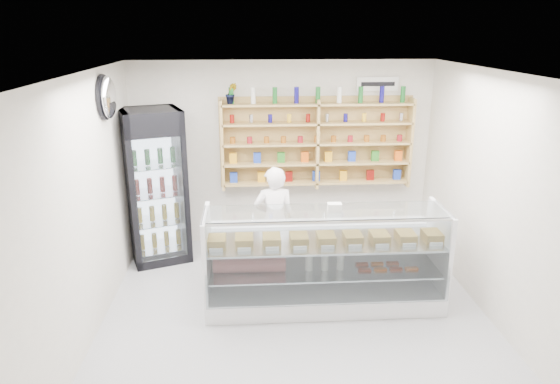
{
  "coord_description": "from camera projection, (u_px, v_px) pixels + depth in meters",
  "views": [
    {
      "loc": [
        -0.52,
        -4.89,
        3.23
      ],
      "look_at": [
        -0.14,
        0.9,
        1.32
      ],
      "focal_mm": 32.0,
      "sensor_mm": 36.0,
      "label": 1
    }
  ],
  "objects": [
    {
      "name": "drinks_cooler",
      "position": [
        155.0,
        186.0,
        7.08
      ],
      "size": [
        1.0,
        0.99,
        2.19
      ],
      "rotation": [
        0.0,
        0.0,
        0.34
      ],
      "color": "black",
      "rests_on": "floor"
    },
    {
      "name": "display_counter",
      "position": [
        323.0,
        278.0,
        6.06
      ],
      "size": [
        2.83,
        0.84,
        1.23
      ],
      "color": "white",
      "rests_on": "floor"
    },
    {
      "name": "wall_sign",
      "position": [
        378.0,
        84.0,
        7.34
      ],
      "size": [
        0.62,
        0.03,
        0.2
      ],
      "primitive_type": "cube",
      "color": "white",
      "rests_on": "back_wall"
    },
    {
      "name": "wall_shelving",
      "position": [
        317.0,
        144.0,
        7.43
      ],
      "size": [
        2.84,
        0.28,
        1.33
      ],
      "color": "tan",
      "rests_on": "back_wall"
    },
    {
      "name": "shop_worker",
      "position": [
        274.0,
        221.0,
        6.72
      ],
      "size": [
        0.57,
        0.39,
        1.52
      ],
      "primitive_type": "imported",
      "rotation": [
        0.0,
        0.0,
        3.18
      ],
      "color": "white",
      "rests_on": "floor"
    },
    {
      "name": "security_mirror",
      "position": [
        108.0,
        97.0,
        5.92
      ],
      "size": [
        0.15,
        0.5,
        0.5
      ],
      "primitive_type": "ellipsoid",
      "color": "silver",
      "rests_on": "left_wall"
    },
    {
      "name": "potted_plant",
      "position": [
        231.0,
        93.0,
        7.12
      ],
      "size": [
        0.18,
        0.16,
        0.3
      ],
      "primitive_type": "imported",
      "rotation": [
        0.0,
        0.0,
        0.15
      ],
      "color": "#1E6626",
      "rests_on": "wall_shelving"
    },
    {
      "name": "room",
      "position": [
        299.0,
        211.0,
        5.24
      ],
      "size": [
        5.0,
        5.0,
        5.0
      ],
      "color": "#A7A6AB",
      "rests_on": "ground"
    }
  ]
}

